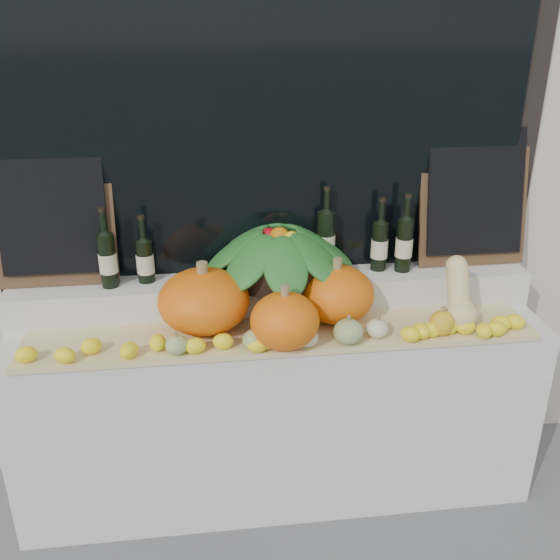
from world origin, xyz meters
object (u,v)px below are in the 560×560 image
object	(u,v)px
pumpkin_right	(336,294)
produce_bowl	(279,253)
butternut_squash	(459,298)
wine_bottle_tall	(326,241)
pumpkin_left	(204,301)

from	to	relation	value
pumpkin_right	produce_bowl	world-z (taller)	produce_bowl
pumpkin_right	butternut_squash	size ratio (longest dim) A/B	1.11
pumpkin_right	wine_bottle_tall	bearing A→B (deg)	91.21
wine_bottle_tall	pumpkin_left	bearing A→B (deg)	-156.03
pumpkin_left	wine_bottle_tall	world-z (taller)	wine_bottle_tall
butternut_squash	wine_bottle_tall	world-z (taller)	wine_bottle_tall
pumpkin_left	pumpkin_right	size ratio (longest dim) A/B	1.18
produce_bowl	pumpkin_right	bearing A→B (deg)	-38.23
pumpkin_left	pumpkin_right	bearing A→B (deg)	1.48
pumpkin_left	pumpkin_right	distance (m)	0.56
wine_bottle_tall	produce_bowl	bearing A→B (deg)	-165.09
produce_bowl	butternut_squash	bearing A→B (deg)	-21.78
pumpkin_right	wine_bottle_tall	xyz separation A→B (m)	(-0.00, 0.23, 0.16)
wine_bottle_tall	pumpkin_right	bearing A→B (deg)	-88.79
produce_bowl	wine_bottle_tall	size ratio (longest dim) A/B	1.81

